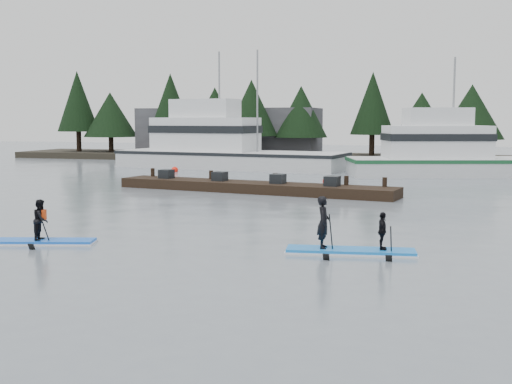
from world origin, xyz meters
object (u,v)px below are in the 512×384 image
(floating_dock, at_px, (252,187))
(fishing_boat_large, at_px, (224,158))
(paddleboard_solo, at_px, (41,229))
(paddleboard_duo, at_px, (348,237))
(fishing_boat_medium, at_px, (456,166))

(floating_dock, bearing_deg, fishing_boat_large, 123.60)
(paddleboard_solo, distance_m, paddleboard_duo, 9.55)
(fishing_boat_large, height_order, paddleboard_solo, fishing_boat_large)
(floating_dock, height_order, paddleboard_solo, paddleboard_solo)
(fishing_boat_large, distance_m, paddleboard_duo, 33.65)
(fishing_boat_large, height_order, floating_dock, fishing_boat_large)
(fishing_boat_large, distance_m, paddleboard_solo, 32.03)
(paddleboard_solo, bearing_deg, paddleboard_duo, -7.87)
(fishing_boat_medium, xyz_separation_m, floating_dock, (-10.67, -13.81, -0.40))
(fishing_boat_large, bearing_deg, fishing_boat_medium, 0.83)
(paddleboard_duo, bearing_deg, paddleboard_solo, 179.41)
(paddleboard_solo, bearing_deg, fishing_boat_medium, 51.01)
(fishing_boat_large, relative_size, paddleboard_duo, 4.99)
(paddleboard_solo, bearing_deg, floating_dock, 66.56)
(paddleboard_duo, bearing_deg, fishing_boat_large, 107.37)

